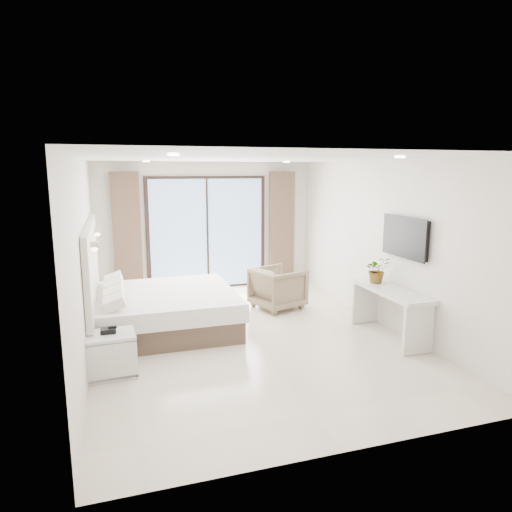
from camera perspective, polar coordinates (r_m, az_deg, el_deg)
The scene contains 8 objects.
ground at distance 7.17m, azimuth -0.95°, elevation -9.98°, with size 6.20×6.20×0.00m, color beige.
room_shell at distance 7.50m, azimuth -4.22°, elevation 3.39°, with size 4.62×6.22×2.72m.
bed at distance 7.50m, azimuth -11.45°, elevation -6.64°, with size 2.20×2.10×0.75m.
nightstand at distance 6.10m, azimuth -17.61°, elevation -11.62°, with size 0.61×0.51×0.53m.
phone at distance 6.03m, azimuth -17.98°, elevation -8.85°, with size 0.18×0.14×0.06m, color black.
console_desk at distance 7.24m, azimuth 16.41°, elevation -5.55°, with size 0.48×1.55×0.77m.
plant at distance 7.46m, azimuth 14.90°, elevation -2.02°, with size 0.38×0.42×0.33m, color #33662D.
armchair at distance 8.46m, azimuth 2.75°, elevation -3.77°, with size 0.82×0.76×0.84m, color #7D6B52.
Camera 1 is at (-1.91, -6.43, 2.53)m, focal length 32.00 mm.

